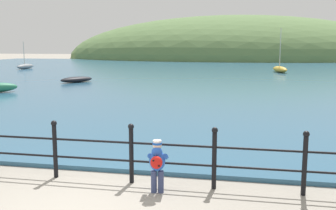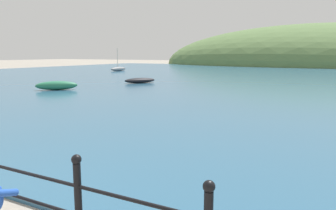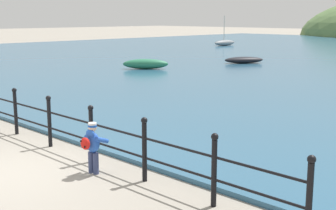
% 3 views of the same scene
% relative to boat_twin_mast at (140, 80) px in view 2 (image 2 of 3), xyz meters
% --- Properties ---
extents(water, '(80.00, 60.00, 0.10)m').
position_rel_boat_twin_mast_xyz_m(water, '(8.99, 12.05, -0.25)').
color(water, '#2D5B7A').
rests_on(water, ground).
extents(far_hillside, '(65.05, 35.78, 16.35)m').
position_rel_boat_twin_mast_xyz_m(far_hillside, '(8.99, 50.97, -0.30)').
color(far_hillside, '#567542').
rests_on(far_hillside, ground).
extents(boat_twin_mast, '(2.10, 2.53, 0.40)m').
position_rel_boat_twin_mast_xyz_m(boat_twin_mast, '(0.00, 0.00, 0.00)').
color(boat_twin_mast, black).
rests_on(boat_twin_mast, water).
extents(boat_far_right, '(0.78, 3.00, 2.93)m').
position_rel_boat_twin_mast_xyz_m(boat_far_right, '(-12.01, 13.28, 0.08)').
color(boat_far_right, gray).
rests_on(boat_far_right, water).
extents(boat_nearest_quay, '(2.30, 2.26, 0.56)m').
position_rel_boat_twin_mast_xyz_m(boat_nearest_quay, '(-1.93, -6.53, 0.08)').
color(boat_nearest_quay, '#287551').
rests_on(boat_nearest_quay, water).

